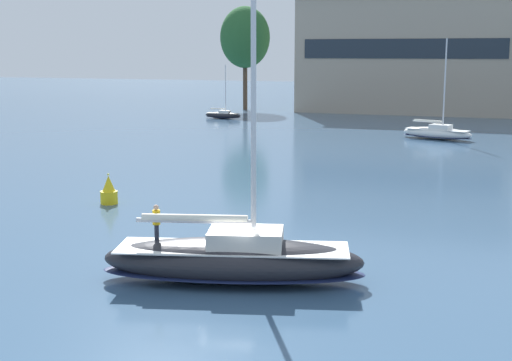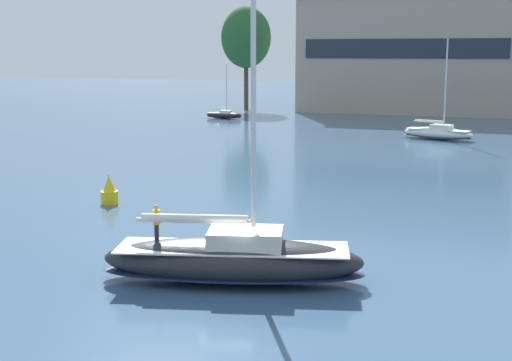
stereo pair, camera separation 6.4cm
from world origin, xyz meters
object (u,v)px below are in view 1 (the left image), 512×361
Objects in this scene: sailboat_main at (233,258)px; sailboat_moored_mid_channel at (223,115)px; sailboat_moored_near_marina at (437,133)px; tree_shore_left at (245,38)px; channel_buoy at (109,192)px.

sailboat_main is 1.99× the size of sailboat_moored_mid_channel.
sailboat_moored_near_marina is (3.18, 55.40, -0.30)m from sailboat_main.
tree_shore_left is 20.59m from sailboat_moored_mid_channel.
sailboat_main reaches higher than channel_buoy.
tree_shore_left is 93.79m from sailboat_main.
channel_buoy is at bearing -74.79° from sailboat_moored_mid_channel.
channel_buoy is at bearing 138.11° from sailboat_main.
sailboat_moored_near_marina is at bearing -42.04° from tree_shore_left.
sailboat_main reaches higher than sailboat_moored_near_marina.
tree_shore_left is 49.07m from sailboat_moored_near_marina.
sailboat_main is (32.27, -87.36, -11.11)m from tree_shore_left.
tree_shore_left reaches higher than sailboat_moored_mid_channel.
channel_buoy is (-13.65, 12.24, -0.26)m from sailboat_main.
sailboat_moored_near_marina is (35.44, -31.96, -11.41)m from tree_shore_left.
channel_buoy is (-16.83, -43.16, 0.04)m from sailboat_moored_near_marina.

